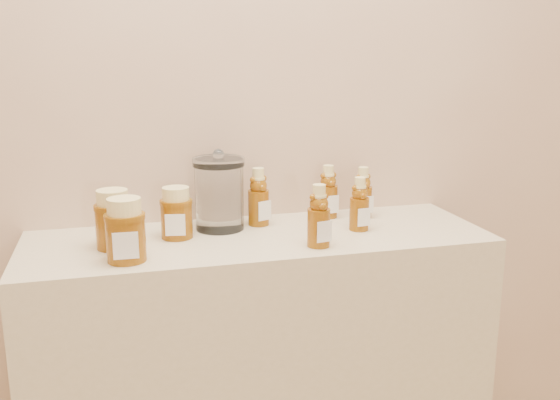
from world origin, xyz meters
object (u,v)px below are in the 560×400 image
object	(u,v)px
bear_bottle_front_left	(319,212)
bear_bottle_back_left	(258,193)
display_table	(261,391)
glass_canister	(219,191)
honey_jar_left	(114,219)

from	to	relation	value
bear_bottle_front_left	bear_bottle_back_left	bearing A→B (deg)	102.84
display_table	glass_canister	size ratio (longest dim) A/B	5.66
bear_bottle_front_left	honey_jar_left	xyz separation A→B (m)	(-0.48, 0.12, -0.02)
display_table	glass_canister	world-z (taller)	glass_canister
bear_bottle_front_left	honey_jar_left	world-z (taller)	bear_bottle_front_left
bear_bottle_back_left	glass_canister	xyz separation A→B (m)	(-0.11, -0.01, 0.02)
display_table	bear_bottle_back_left	distance (m)	0.55
bear_bottle_back_left	bear_bottle_front_left	size ratio (longest dim) A/B	1.02
honey_jar_left	glass_canister	distance (m)	0.29
honey_jar_left	display_table	bearing A→B (deg)	-23.17
bear_bottle_back_left	bear_bottle_front_left	world-z (taller)	bear_bottle_back_left
bear_bottle_back_left	bear_bottle_front_left	distance (m)	0.25
honey_jar_left	glass_canister	bearing A→B (deg)	-4.74
glass_canister	bear_bottle_back_left	bearing A→B (deg)	6.46
display_table	honey_jar_left	bearing A→B (deg)	-178.95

